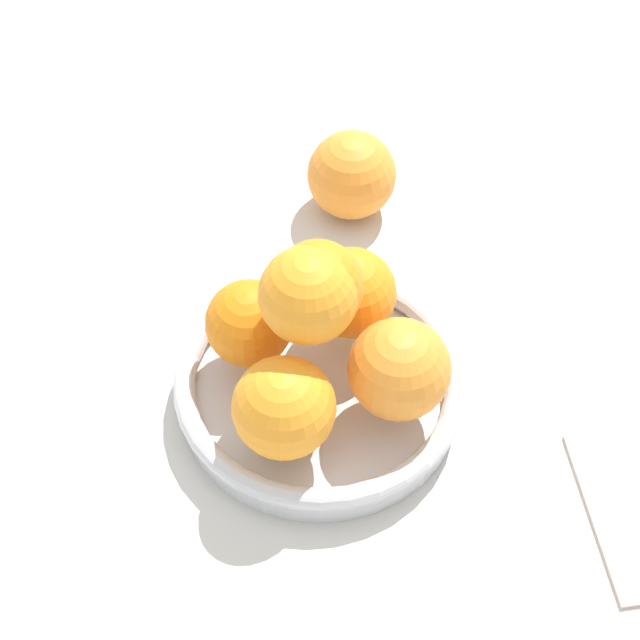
{
  "coord_description": "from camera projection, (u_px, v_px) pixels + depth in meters",
  "views": [
    {
      "loc": [
        0.09,
        0.48,
        0.71
      ],
      "look_at": [
        0.0,
        0.0,
        0.1
      ],
      "focal_mm": 60.0,
      "sensor_mm": 36.0,
      "label": 1
    }
  ],
  "objects": [
    {
      "name": "ground_plane",
      "position": [
        320.0,
        400.0,
        0.86
      ],
      "size": [
        4.0,
        4.0,
        0.0
      ],
      "primitive_type": "plane",
      "color": "beige"
    },
    {
      "name": "fruit_bowl",
      "position": [
        320.0,
        387.0,
        0.85
      ],
      "size": [
        0.23,
        0.23,
        0.04
      ],
      "color": "silver",
      "rests_on": "ground_plane"
    },
    {
      "name": "orange_pile",
      "position": [
        323.0,
        334.0,
        0.79
      ],
      "size": [
        0.17,
        0.17,
        0.13
      ],
      "color": "orange",
      "rests_on": "fruit_bowl"
    },
    {
      "name": "stray_orange",
      "position": [
        352.0,
        175.0,
        0.97
      ],
      "size": [
        0.08,
        0.08,
        0.08
      ],
      "primitive_type": "sphere",
      "color": "orange",
      "rests_on": "ground_plane"
    }
  ]
}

